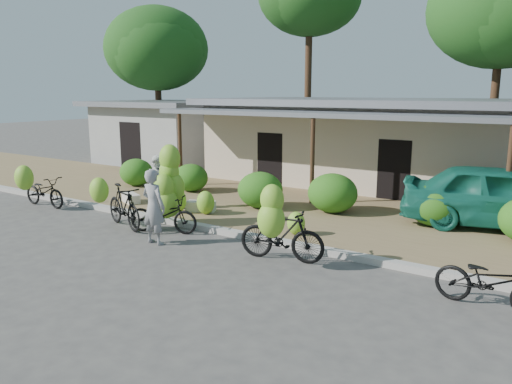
{
  "coord_description": "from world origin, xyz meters",
  "views": [
    {
      "loc": [
        7.25,
        -7.86,
        3.63
      ],
      "look_at": [
        0.53,
        2.12,
        1.2
      ],
      "focal_mm": 35.0,
      "sensor_mm": 36.0,
      "label": 1
    }
  ],
  "objects_px": {
    "tree_center_right": "(498,7)",
    "sack_near": "(201,206)",
    "bike_far_left": "(41,189)",
    "bike_far_right": "(491,282)",
    "teal_van": "(500,196)",
    "bike_left": "(121,205)",
    "bike_center": "(166,198)",
    "bystander": "(158,182)",
    "vendor": "(154,207)",
    "sack_far": "(131,198)",
    "tree_back_left": "(156,47)",
    "bike_right": "(279,230)"
  },
  "relations": [
    {
      "from": "tree_center_right",
      "to": "bike_far_left",
      "type": "xyz_separation_m",
      "value": [
        -10.41,
        -15.4,
        -6.58
      ]
    },
    {
      "from": "bike_far_right",
      "to": "sack_far",
      "type": "bearing_deg",
      "value": 86.57
    },
    {
      "from": "tree_center_right",
      "to": "sack_near",
      "type": "relative_size",
      "value": 11.25
    },
    {
      "from": "tree_back_left",
      "to": "bike_right",
      "type": "distance_m",
      "value": 20.51
    },
    {
      "from": "vendor",
      "to": "teal_van",
      "type": "relative_size",
      "value": 0.37
    },
    {
      "from": "bike_far_left",
      "to": "sack_near",
      "type": "xyz_separation_m",
      "value": [
        4.9,
        2.01,
        -0.32
      ]
    },
    {
      "from": "bystander",
      "to": "bike_far_right",
      "type": "bearing_deg",
      "value": -173.92
    },
    {
      "from": "bystander",
      "to": "teal_van",
      "type": "bearing_deg",
      "value": -142.04
    },
    {
      "from": "bike_center",
      "to": "sack_far",
      "type": "relative_size",
      "value": 3.02
    },
    {
      "from": "tree_back_left",
      "to": "bike_left",
      "type": "relative_size",
      "value": 4.1
    },
    {
      "from": "bike_center",
      "to": "sack_far",
      "type": "xyz_separation_m",
      "value": [
        -2.96,
        1.42,
        -0.6
      ]
    },
    {
      "from": "bike_far_left",
      "to": "tree_center_right",
      "type": "bearing_deg",
      "value": -34.86
    },
    {
      "from": "tree_center_right",
      "to": "teal_van",
      "type": "distance_m",
      "value": 12.31
    },
    {
      "from": "bike_right",
      "to": "sack_near",
      "type": "relative_size",
      "value": 2.35
    },
    {
      "from": "vendor",
      "to": "sack_far",
      "type": "bearing_deg",
      "value": -34.49
    },
    {
      "from": "bike_right",
      "to": "bystander",
      "type": "relative_size",
      "value": 1.22
    },
    {
      "from": "bike_left",
      "to": "bike_right",
      "type": "bearing_deg",
      "value": -71.79
    },
    {
      "from": "sack_far",
      "to": "bike_far_right",
      "type": "bearing_deg",
      "value": -10.31
    },
    {
      "from": "bike_far_left",
      "to": "tree_back_left",
      "type": "bearing_deg",
      "value": 28.16
    },
    {
      "from": "teal_van",
      "to": "bike_left",
      "type": "bearing_deg",
      "value": 108.42
    },
    {
      "from": "bike_far_right",
      "to": "bike_right",
      "type": "bearing_deg",
      "value": 96.28
    },
    {
      "from": "tree_center_right",
      "to": "sack_near",
      "type": "xyz_separation_m",
      "value": [
        -5.51,
        -13.39,
        -6.9
      ]
    },
    {
      "from": "bike_far_left",
      "to": "sack_near",
      "type": "height_order",
      "value": "bike_far_left"
    },
    {
      "from": "bike_far_left",
      "to": "bike_far_right",
      "type": "bearing_deg",
      "value": -92.13
    },
    {
      "from": "tree_back_left",
      "to": "bike_far_right",
      "type": "distance_m",
      "value": 23.93
    },
    {
      "from": "tree_back_left",
      "to": "tree_center_right",
      "type": "distance_m",
      "value": 17.39
    },
    {
      "from": "sack_near",
      "to": "teal_van",
      "type": "xyz_separation_m",
      "value": [
        7.64,
        2.97,
        0.69
      ]
    },
    {
      "from": "tree_center_right",
      "to": "tree_back_left",
      "type": "bearing_deg",
      "value": -168.37
    },
    {
      "from": "tree_center_right",
      "to": "bike_left",
      "type": "height_order",
      "value": "tree_center_right"
    },
    {
      "from": "tree_back_left",
      "to": "tree_center_right",
      "type": "height_order",
      "value": "tree_center_right"
    },
    {
      "from": "tree_back_left",
      "to": "bike_center",
      "type": "height_order",
      "value": "tree_back_left"
    },
    {
      "from": "tree_center_right",
      "to": "bike_right",
      "type": "distance_m",
      "value": 16.99
    },
    {
      "from": "tree_center_right",
      "to": "bike_far_left",
      "type": "height_order",
      "value": "tree_center_right"
    },
    {
      "from": "bystander",
      "to": "vendor",
      "type": "bearing_deg",
      "value": 150.3
    },
    {
      "from": "bike_center",
      "to": "vendor",
      "type": "height_order",
      "value": "bike_center"
    },
    {
      "from": "sack_near",
      "to": "teal_van",
      "type": "distance_m",
      "value": 8.22
    },
    {
      "from": "bike_far_left",
      "to": "bike_far_right",
      "type": "height_order",
      "value": "bike_far_left"
    },
    {
      "from": "sack_near",
      "to": "sack_far",
      "type": "distance_m",
      "value": 2.67
    },
    {
      "from": "bike_center",
      "to": "bystander",
      "type": "distance_m",
      "value": 2.14
    },
    {
      "from": "bike_left",
      "to": "vendor",
      "type": "xyz_separation_m",
      "value": [
        1.77,
        -0.53,
        0.27
      ]
    },
    {
      "from": "sack_near",
      "to": "vendor",
      "type": "bearing_deg",
      "value": -71.91
    },
    {
      "from": "sack_far",
      "to": "teal_van",
      "type": "xyz_separation_m",
      "value": [
        10.28,
        3.3,
        0.7
      ]
    },
    {
      "from": "tree_center_right",
      "to": "bike_center",
      "type": "relative_size",
      "value": 4.22
    },
    {
      "from": "sack_near",
      "to": "teal_van",
      "type": "height_order",
      "value": "teal_van"
    },
    {
      "from": "bike_far_left",
      "to": "bike_left",
      "type": "xyz_separation_m",
      "value": [
        4.05,
        -0.26,
        0.06
      ]
    },
    {
      "from": "bike_far_left",
      "to": "bike_far_right",
      "type": "relative_size",
      "value": 0.96
    },
    {
      "from": "bike_far_right",
      "to": "vendor",
      "type": "distance_m",
      "value": 7.43
    },
    {
      "from": "tree_back_left",
      "to": "bike_far_right",
      "type": "bearing_deg",
      "value": -31.65
    },
    {
      "from": "tree_center_right",
      "to": "bike_far_left",
      "type": "distance_m",
      "value": 19.72
    },
    {
      "from": "sack_near",
      "to": "sack_far",
      "type": "relative_size",
      "value": 1.13
    }
  ]
}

